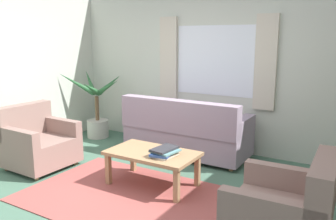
{
  "coord_description": "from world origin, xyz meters",
  "views": [
    {
      "loc": [
        2.26,
        -3.0,
        1.82
      ],
      "look_at": [
        0.04,
        0.7,
        0.92
      ],
      "focal_mm": 37.52,
      "sensor_mm": 36.0,
      "label": 1
    }
  ],
  "objects_px": {
    "armchair_right": "(286,214)",
    "book_stack_on_table": "(164,152)",
    "potted_plant": "(96,112)",
    "couch": "(185,133)",
    "armchair_left": "(37,143)",
    "coffee_table": "(152,156)"
  },
  "relations": [
    {
      "from": "book_stack_on_table",
      "to": "potted_plant",
      "type": "height_order",
      "value": "potted_plant"
    },
    {
      "from": "armchair_left",
      "to": "armchair_right",
      "type": "bearing_deg",
      "value": -93.4
    },
    {
      "from": "coffee_table",
      "to": "potted_plant",
      "type": "height_order",
      "value": "potted_plant"
    },
    {
      "from": "coffee_table",
      "to": "potted_plant",
      "type": "relative_size",
      "value": 0.88
    },
    {
      "from": "couch",
      "to": "coffee_table",
      "type": "height_order",
      "value": "couch"
    },
    {
      "from": "book_stack_on_table",
      "to": "potted_plant",
      "type": "xyz_separation_m",
      "value": [
        -2.28,
        1.34,
        -0.02
      ]
    },
    {
      "from": "coffee_table",
      "to": "potted_plant",
      "type": "bearing_deg",
      "value": 148.21
    },
    {
      "from": "armchair_right",
      "to": "book_stack_on_table",
      "type": "bearing_deg",
      "value": -111.05
    },
    {
      "from": "armchair_left",
      "to": "coffee_table",
      "type": "relative_size",
      "value": 0.8
    },
    {
      "from": "couch",
      "to": "armchair_right",
      "type": "xyz_separation_m",
      "value": [
        1.92,
        -1.77,
        -0.01
      ]
    },
    {
      "from": "couch",
      "to": "coffee_table",
      "type": "xyz_separation_m",
      "value": [
        0.19,
        -1.2,
        0.01
      ]
    },
    {
      "from": "coffee_table",
      "to": "book_stack_on_table",
      "type": "distance_m",
      "value": 0.23
    },
    {
      "from": "armchair_left",
      "to": "couch",
      "type": "bearing_deg",
      "value": -45.32
    },
    {
      "from": "book_stack_on_table",
      "to": "potted_plant",
      "type": "bearing_deg",
      "value": 149.61
    },
    {
      "from": "armchair_right",
      "to": "potted_plant",
      "type": "xyz_separation_m",
      "value": [
        -3.82,
        1.87,
        0.12
      ]
    },
    {
      "from": "couch",
      "to": "coffee_table",
      "type": "relative_size",
      "value": 1.73
    },
    {
      "from": "armchair_left",
      "to": "armchair_right",
      "type": "height_order",
      "value": "same"
    },
    {
      "from": "armchair_right",
      "to": "book_stack_on_table",
      "type": "height_order",
      "value": "armchair_right"
    },
    {
      "from": "armchair_right",
      "to": "coffee_table",
      "type": "relative_size",
      "value": 0.8
    },
    {
      "from": "potted_plant",
      "to": "couch",
      "type": "bearing_deg",
      "value": -2.81
    },
    {
      "from": "coffee_table",
      "to": "couch",
      "type": "bearing_deg",
      "value": 98.91
    },
    {
      "from": "couch",
      "to": "book_stack_on_table",
      "type": "height_order",
      "value": "couch"
    }
  ]
}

